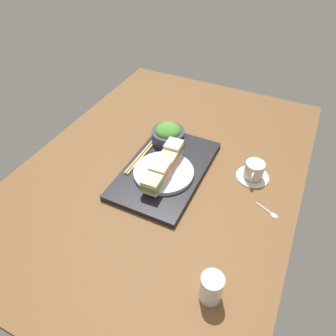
{
  "coord_description": "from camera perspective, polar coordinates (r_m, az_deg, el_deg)",
  "views": [
    {
      "loc": [
        79.03,
        39.21,
        80.7
      ],
      "look_at": [
        5.3,
        4.02,
        5.0
      ],
      "focal_mm": 33.4,
      "sensor_mm": 36.0,
      "label": 1
    }
  ],
  "objects": [
    {
      "name": "serving_tray",
      "position": [
        1.17,
        -0.43,
        -0.25
      ],
      "size": [
        45.3,
        27.68,
        2.0
      ],
      "primitive_type": "cube",
      "color": "black",
      "rests_on": "ground_plane"
    },
    {
      "name": "coffee_cup",
      "position": [
        1.17,
        15.38,
        -0.59
      ],
      "size": [
        12.18,
        12.05,
        6.71
      ],
      "color": "silver",
      "rests_on": "ground_plane"
    },
    {
      "name": "ground_plane",
      "position": [
        1.21,
        -0.64,
        -0.16
      ],
      "size": [
        140.0,
        100.0,
        3.0
      ],
      "primitive_type": "cube",
      "color": "brown"
    },
    {
      "name": "sandwich_nearmost",
      "position": [
        1.17,
        1.07,
        3.51
      ],
      "size": [
        6.82,
        6.41,
        5.68
      ],
      "color": "#EFE5C1",
      "rests_on": "sandwich_plate"
    },
    {
      "name": "chopsticks_pair",
      "position": [
        1.21,
        -4.96,
        2.12
      ],
      "size": [
        21.67,
        2.15,
        0.7
      ],
      "color": "tan",
      "rests_on": "serving_tray"
    },
    {
      "name": "salad_bowl",
      "position": [
        1.26,
        0.0,
        6.25
      ],
      "size": [
        13.3,
        13.3,
        7.69
      ],
      "color": "#33384C",
      "rests_on": "serving_tray"
    },
    {
      "name": "sandwich_farmost",
      "position": [
        1.05,
        -2.93,
        -2.87
      ],
      "size": [
        6.79,
        6.38,
        4.85
      ],
      "color": "beige",
      "rests_on": "sandwich_plate"
    },
    {
      "name": "teaspoon",
      "position": [
        1.09,
        18.4,
        -7.81
      ],
      "size": [
        4.74,
        8.51,
        0.8
      ],
      "color": "silver",
      "rests_on": "ground_plane"
    },
    {
      "name": "sandwich_inner_far",
      "position": [
        1.08,
        -1.5,
        -0.5
      ],
      "size": [
        6.86,
        6.39,
        5.55
      ],
      "color": "beige",
      "rests_on": "sandwich_plate"
    },
    {
      "name": "drinking_glass",
      "position": [
        0.86,
        7.9,
        -20.83
      ],
      "size": [
        6.03,
        6.03,
        9.13
      ],
      "primitive_type": "cylinder",
      "color": "silver",
      "rests_on": "ground_plane"
    },
    {
      "name": "sandwich_plate",
      "position": [
        1.13,
        -0.8,
        -0.78
      ],
      "size": [
        21.88,
        21.88,
        1.56
      ],
      "primitive_type": "cylinder",
      "color": "silver",
      "rests_on": "serving_tray"
    },
    {
      "name": "sandwich_inner_near",
      "position": [
        1.13,
        -0.17,
        1.37
      ],
      "size": [
        6.64,
        6.53,
        4.52
      ],
      "color": "beige",
      "rests_on": "sandwich_plate"
    }
  ]
}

